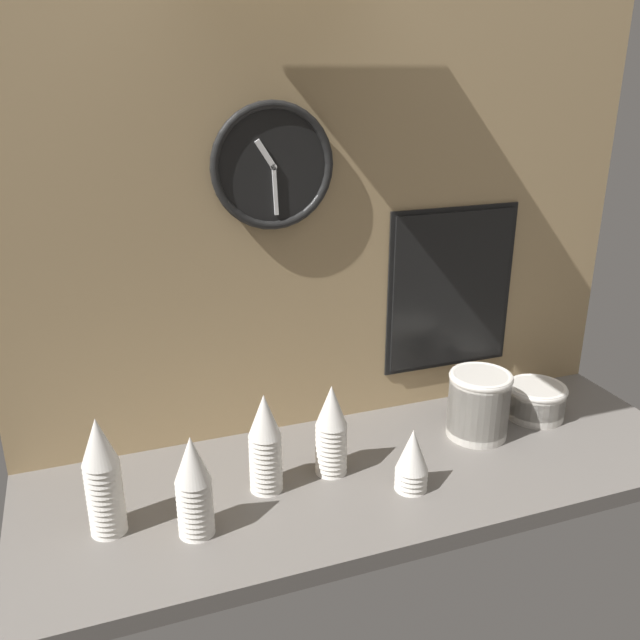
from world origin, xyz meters
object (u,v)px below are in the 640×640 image
object	(u,v)px
cup_stack_center_left	(265,442)
bowl_stack_right	(479,403)
menu_board	(451,290)
wall_clock	(273,166)
cup_stack_center_right	(412,459)
cup_stack_far_left	(102,476)
cup_stack_left	(194,486)
cup_stack_center	(331,430)
bowl_stack_far_right	(536,400)

from	to	relation	value
cup_stack_center_left	bowl_stack_right	world-z (taller)	cup_stack_center_left
cup_stack_center_left	menu_board	size ratio (longest dim) A/B	0.53
wall_clock	cup_stack_center_right	bearing A→B (deg)	-59.43
cup_stack_far_left	wall_clock	size ratio (longest dim) A/B	0.90
cup_stack_left	cup_stack_center	xyz separation A→B (m)	(0.33, 0.11, 0.00)
cup_stack_center	bowl_stack_far_right	distance (m)	0.61
cup_stack_far_left	bowl_stack_right	distance (m)	0.91
cup_stack_center_left	bowl_stack_right	distance (m)	0.57
cup_stack_center_left	wall_clock	xyz separation A→B (m)	(0.10, 0.23, 0.55)
cup_stack_left	cup_stack_center_left	size ratio (longest dim) A/B	0.95
cup_stack_left	cup_stack_center_left	distance (m)	0.20
bowl_stack_far_right	bowl_stack_right	distance (m)	0.20
cup_stack_center_right	menu_board	size ratio (longest dim) A/B	0.34
cup_stack_center	menu_board	bearing A→B (deg)	28.41
cup_stack_far_left	bowl_stack_far_right	world-z (taller)	cup_stack_far_left
cup_stack_center_right	cup_stack_left	world-z (taller)	cup_stack_left
cup_stack_center	bowl_stack_right	size ratio (longest dim) A/B	1.30
cup_stack_center_right	cup_stack_left	bearing A→B (deg)	178.73
cup_stack_center_left	bowl_stack_far_right	bearing A→B (deg)	5.36
cup_stack_center_left	bowl_stack_far_right	size ratio (longest dim) A/B	1.48
cup_stack_center_right	cup_stack_center_left	bearing A→B (deg)	159.68
bowl_stack_right	bowl_stack_far_right	bearing A→B (deg)	8.63
cup_stack_center	wall_clock	distance (m)	0.60
cup_stack_far_left	cup_stack_center	distance (m)	0.50
cup_stack_far_left	bowl_stack_right	bearing A→B (deg)	4.84
wall_clock	cup_stack_left	bearing A→B (deg)	-129.28
cup_stack_center_right	cup_stack_far_left	xyz separation A→B (m)	(-0.64, 0.08, 0.05)
cup_stack_left	cup_stack_far_left	size ratio (longest dim) A/B	0.86
wall_clock	cup_stack_far_left	bearing A→B (deg)	-148.69
bowl_stack_right	wall_clock	size ratio (longest dim) A/B	0.60
cup_stack_left	cup_stack_far_left	distance (m)	0.18
cup_stack_center_left	menu_board	distance (m)	0.66
cup_stack_center_left	cup_stack_center_right	bearing A→B (deg)	-20.32
cup_stack_center_right	cup_stack_center	size ratio (longest dim) A/B	0.67
cup_stack_left	bowl_stack_far_right	size ratio (longest dim) A/B	1.40
wall_clock	bowl_stack_far_right	bearing A→B (deg)	-13.48
cup_stack_left	menu_board	size ratio (longest dim) A/B	0.50
cup_stack_left	cup_stack_center	world-z (taller)	same
wall_clock	menu_board	distance (m)	0.60
cup_stack_left	cup_stack_center	bearing A→B (deg)	18.59
cup_stack_center_right	wall_clock	bearing A→B (deg)	120.57
cup_stack_center_right	cup_stack_center_left	xyz separation A→B (m)	(-0.30, 0.11, 0.04)
cup_stack_center_right	cup_stack_center_left	distance (m)	0.32
cup_stack_far_left	menu_board	xyz separation A→B (m)	(0.92, 0.28, 0.20)
cup_stack_center_right	cup_stack_center	bearing A→B (deg)	139.60
cup_stack_far_left	menu_board	size ratio (longest dim) A/B	0.58
cup_stack_far_left	bowl_stack_right	xyz separation A→B (m)	(0.90, 0.08, -0.04)
cup_stack_left	cup_stack_center_left	world-z (taller)	cup_stack_center_left
wall_clock	menu_board	bearing A→B (deg)	1.05
bowl_stack_far_right	bowl_stack_right	world-z (taller)	bowl_stack_right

